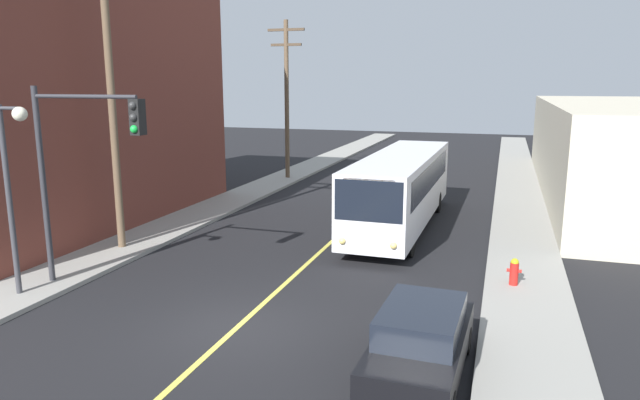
{
  "coord_description": "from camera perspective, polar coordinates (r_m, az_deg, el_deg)",
  "views": [
    {
      "loc": [
        6.32,
        -12.66,
        6.28
      ],
      "look_at": [
        0.0,
        7.03,
        2.0
      ],
      "focal_mm": 32.32,
      "sensor_mm": 36.0,
      "label": 1
    }
  ],
  "objects": [
    {
      "name": "ground_plane",
      "position": [
        15.48,
        -8.17,
        -12.37
      ],
      "size": [
        120.0,
        120.0,
        0.0
      ],
      "primitive_type": "plane",
      "color": "black"
    },
    {
      "name": "sidewalk_left",
      "position": [
        27.13,
        -12.78,
        -1.83
      ],
      "size": [
        2.5,
        90.0,
        0.15
      ],
      "primitive_type": "cube",
      "color": "gray",
      "rests_on": "ground"
    },
    {
      "name": "sidewalk_right",
      "position": [
        23.51,
        19.46,
        -4.3
      ],
      "size": [
        2.5,
        90.0,
        0.15
      ],
      "primitive_type": "cube",
      "color": "gray",
      "rests_on": "ground"
    },
    {
      "name": "lane_stripe_center",
      "position": [
        29.06,
        4.8,
        -0.82
      ],
      "size": [
        0.16,
        60.0,
        0.01
      ],
      "primitive_type": "cube",
      "color": "#D8CC4C",
      "rests_on": "ground"
    },
    {
      "name": "building_left_brick",
      "position": [
        28.74,
        -26.19,
        9.63
      ],
      "size": [
        10.0,
        16.03,
        11.68
      ],
      "color": "brown",
      "rests_on": "ground"
    },
    {
      "name": "city_bus",
      "position": [
        25.11,
        8.07,
        1.34
      ],
      "size": [
        2.72,
        12.19,
        3.2
      ],
      "color": "silver",
      "rests_on": "ground"
    },
    {
      "name": "parked_car_black",
      "position": [
        12.81,
        9.94,
        -13.6
      ],
      "size": [
        1.97,
        4.46,
        1.62
      ],
      "color": "black",
      "rests_on": "ground"
    },
    {
      "name": "utility_pole_near",
      "position": [
        22.25,
        -20.11,
        11.76
      ],
      "size": [
        2.4,
        0.28,
        11.79
      ],
      "color": "brown",
      "rests_on": "sidewalk_left"
    },
    {
      "name": "utility_pole_mid",
      "position": [
        37.02,
        -3.32,
        10.58
      ],
      "size": [
        2.4,
        0.28,
        9.85
      ],
      "color": "brown",
      "rests_on": "sidewalk_left"
    },
    {
      "name": "traffic_signal_left_corner",
      "position": [
        18.22,
        -22.52,
        4.58
      ],
      "size": [
        3.75,
        0.48,
        6.0
      ],
      "color": "#2D2D33",
      "rests_on": "sidewalk_left"
    },
    {
      "name": "street_lamp_left",
      "position": [
        18.38,
        -28.16,
        2.37
      ],
      "size": [
        0.98,
        0.4,
        5.5
      ],
      "color": "#38383D",
      "rests_on": "sidewalk_left"
    },
    {
      "name": "fire_hydrant",
      "position": [
        18.69,
        18.67,
        -6.69
      ],
      "size": [
        0.44,
        0.26,
        0.84
      ],
      "color": "red",
      "rests_on": "sidewalk_right"
    }
  ]
}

